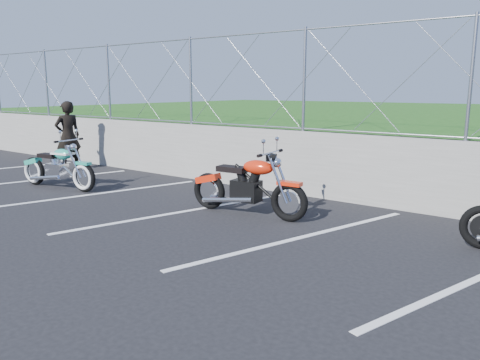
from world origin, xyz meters
The scene contains 8 objects.
ground centered at (0.00, 0.00, 0.00)m, with size 90.00×90.00×0.00m, color black.
retaining_wall centered at (0.00, 3.50, 0.65)m, with size 30.00×0.22×1.30m, color slate.
grass_field centered at (0.00, 13.50, 0.65)m, with size 30.00×20.00×1.30m, color #1B4813.
chain_link_fence centered at (0.00, 3.50, 2.30)m, with size 28.00×0.03×2.00m.
parking_lines centered at (1.20, 1.00, 0.00)m, with size 18.29×4.31×0.01m.
cruiser_turquoise centered at (-3.50, 0.88, 0.43)m, with size 2.17×0.69×1.08m.
naked_orange centered at (1.06, 1.54, 0.48)m, with size 2.24×0.76×1.12m.
person_standing centered at (-5.40, 2.41, 0.91)m, with size 0.66×0.43×1.81m, color black.
Camera 1 is at (5.55, -4.79, 2.14)m, focal length 35.00 mm.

